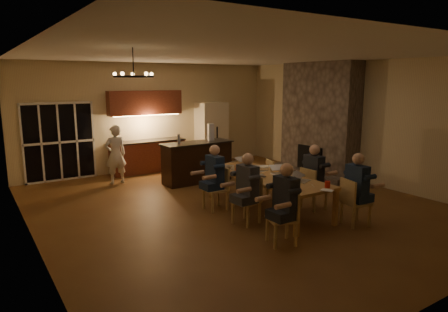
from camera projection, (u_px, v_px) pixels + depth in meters
floor at (237, 206)px, 8.70m from camera, size 9.00×9.00×0.00m
back_wall at (152, 117)px, 12.11m from camera, size 8.00×0.04×3.20m
left_wall at (27, 151)px, 6.23m from camera, size 0.04×9.00×3.20m
right_wall at (361, 122)px, 10.56m from camera, size 0.04×9.00×3.20m
ceiling at (238, 54)px, 8.09m from camera, size 8.00×9.00×0.04m
french_doors at (59, 142)px, 10.72m from camera, size 1.86×0.08×2.10m
fireplace at (319, 119)px, 11.37m from camera, size 0.58×2.50×3.20m
kitchenette at (147, 132)px, 11.76m from camera, size 2.24×0.68×2.40m
refrigerator at (211, 133)px, 12.94m from camera, size 0.90×0.68×2.00m
dining_table at (266, 193)px, 8.36m from camera, size 1.10×2.99×0.75m
bar_island at (197, 162)px, 10.66m from camera, size 1.95×0.72×1.08m
chair_left_near at (282, 218)px, 6.60m from camera, size 0.55×0.55×0.89m
chair_left_mid at (246, 201)px, 7.55m from camera, size 0.54×0.54×0.89m
chair_left_far at (215, 189)px, 8.38m from camera, size 0.44×0.44×0.89m
chair_right_near at (356, 202)px, 7.48m from camera, size 0.53×0.53×0.89m
chair_right_mid at (314, 188)px, 8.42m from camera, size 0.46×0.46×0.89m
chair_right_far at (278, 179)px, 9.27m from camera, size 0.56×0.56×0.89m
person_left_near at (286, 204)px, 6.54m from camera, size 0.61×0.61×1.38m
person_right_near at (356, 189)px, 7.44m from camera, size 0.65×0.65×1.38m
person_left_mid at (247, 190)px, 7.43m from camera, size 0.63×0.63×1.38m
person_right_mid at (313, 177)px, 8.40m from camera, size 0.60×0.60×1.38m
person_left_far at (215, 177)px, 8.36m from camera, size 0.60×0.60×1.38m
standing_person at (116, 155)px, 10.45m from camera, size 0.58×0.39×1.55m
chandelier at (134, 77)px, 6.34m from camera, size 0.64×0.64×0.03m
laptop_a at (288, 182)px, 7.29m from camera, size 0.37×0.34×0.23m
laptop_b at (303, 176)px, 7.77m from camera, size 0.40×0.38×0.23m
laptop_c at (257, 171)px, 8.20m from camera, size 0.39×0.36×0.23m
laptop_d at (280, 169)px, 8.38m from camera, size 0.38×0.36×0.23m
laptop_e at (226, 162)px, 9.07m from camera, size 0.39×0.37×0.23m
laptop_f at (245, 160)px, 9.30m from camera, size 0.37×0.34×0.23m
mug_front at (282, 178)px, 7.84m from camera, size 0.08×0.08×0.10m
mug_mid at (256, 168)px, 8.78m from camera, size 0.08×0.08×0.10m
mug_back at (233, 168)px, 8.77m from camera, size 0.08×0.08×0.10m
redcup_near at (328, 184)px, 7.33m from camera, size 0.10×0.10×0.12m
redcup_mid at (237, 171)px, 8.42m from camera, size 0.09×0.09×0.12m
can_silver at (294, 180)px, 7.66m from camera, size 0.07×0.07×0.12m
can_cola at (222, 161)px, 9.41m from camera, size 0.07×0.07×0.12m
can_right at (272, 168)px, 8.72m from camera, size 0.07×0.07×0.12m
plate_near at (296, 177)px, 8.07m from camera, size 0.23×0.23×0.02m
plate_left at (286, 187)px, 7.36m from camera, size 0.24×0.24×0.02m
plate_far at (264, 166)px, 9.10m from camera, size 0.28×0.28×0.02m
notepad at (327, 190)px, 7.13m from camera, size 0.23×0.25×0.01m
bar_bottle at (179, 139)px, 10.31m from camera, size 0.08×0.08×0.24m
bar_blender at (211, 132)px, 10.83m from camera, size 0.17×0.17×0.46m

